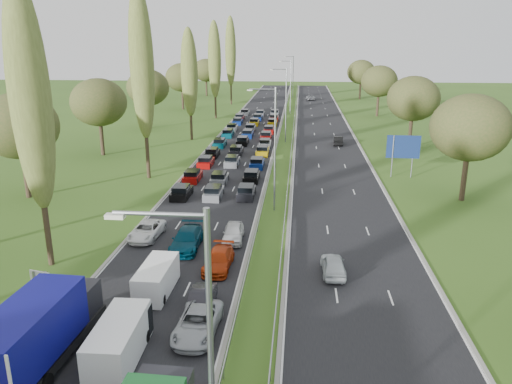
% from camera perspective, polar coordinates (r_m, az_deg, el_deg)
% --- Properties ---
extents(ground, '(260.00, 260.00, 0.00)m').
position_cam_1_polar(ground, '(85.32, 3.42, 5.96)').
color(ground, '#32531A').
rests_on(ground, ground).
extents(near_carriageway, '(10.50, 215.00, 0.04)m').
position_cam_1_polar(near_carriageway, '(88.21, -0.95, 6.34)').
color(near_carriageway, black).
rests_on(near_carriageway, ground).
extents(far_carriageway, '(10.50, 215.00, 0.04)m').
position_cam_1_polar(far_carriageway, '(87.86, 7.90, 6.14)').
color(far_carriageway, black).
rests_on(far_carriageway, ground).
extents(central_reservation, '(2.36, 215.00, 0.32)m').
position_cam_1_polar(central_reservation, '(87.68, 3.47, 6.61)').
color(central_reservation, gray).
rests_on(central_reservation, ground).
extents(lamp_columns, '(0.18, 140.18, 12.00)m').
position_cam_1_polar(lamp_columns, '(82.41, 3.45, 9.80)').
color(lamp_columns, gray).
rests_on(lamp_columns, ground).
extents(poplar_row, '(2.80, 127.80, 22.44)m').
position_cam_1_polar(poplar_row, '(74.32, -9.50, 13.78)').
color(poplar_row, '#2D2116').
rests_on(poplar_row, ground).
extents(woodland_left, '(8.00, 166.00, 11.10)m').
position_cam_1_polar(woodland_left, '(72.85, -18.55, 9.38)').
color(woodland_left, '#2D2116').
rests_on(woodland_left, ground).
extents(woodland_right, '(8.00, 153.00, 11.10)m').
position_cam_1_polar(woodland_right, '(72.99, 18.89, 9.36)').
color(woodland_right, '#2D2116').
rests_on(woodland_right, ground).
extents(traffic_queue_fill, '(9.13, 66.75, 0.80)m').
position_cam_1_polar(traffic_queue_fill, '(83.39, -1.28, 6.04)').
color(traffic_queue_fill, black).
rests_on(traffic_queue_fill, ground).
extents(near_car_2, '(2.46, 4.85, 1.32)m').
position_cam_1_polar(near_car_2, '(43.38, -12.39, -4.32)').
color(near_car_2, white).
rests_on(near_car_2, near_carriageway).
extents(near_car_7, '(2.26, 5.37, 1.55)m').
position_cam_1_polar(near_car_7, '(40.64, -7.92, -5.37)').
color(near_car_7, '#043649').
rests_on(near_car_7, near_carriageway).
extents(near_car_9, '(1.50, 4.15, 1.36)m').
position_cam_1_polar(near_car_9, '(31.57, -6.27, -12.33)').
color(near_car_9, black).
rests_on(near_car_9, near_carriageway).
extents(near_car_10, '(2.42, 5.00, 1.37)m').
position_cam_1_polar(near_car_10, '(29.47, -6.69, -14.63)').
color(near_car_10, '#A2A6AC').
rests_on(near_car_10, near_carriageway).
extents(near_car_11, '(2.03, 4.68, 1.34)m').
position_cam_1_polar(near_car_11, '(36.99, -4.30, -7.73)').
color(near_car_11, '#A82D0A').
rests_on(near_car_11, near_carriageway).
extents(near_car_12, '(1.84, 4.20, 1.41)m').
position_cam_1_polar(near_car_12, '(41.85, -2.61, -4.65)').
color(near_car_12, silver).
rests_on(near_car_12, near_carriageway).
extents(far_car_0, '(1.77, 4.12, 1.38)m').
position_cam_1_polar(far_car_0, '(36.46, 8.84, -8.24)').
color(far_car_0, silver).
rests_on(far_car_0, far_carriageway).
extents(far_car_1, '(1.72, 4.31, 1.39)m').
position_cam_1_polar(far_car_1, '(82.06, 9.38, 5.84)').
color(far_car_1, black).
rests_on(far_car_1, far_carriageway).
extents(far_car_2, '(2.72, 5.34, 1.44)m').
position_cam_1_polar(far_car_2, '(145.83, 6.26, 10.70)').
color(far_car_2, slate).
rests_on(far_car_2, far_carriageway).
extents(blue_lorry, '(2.60, 9.37, 3.96)m').
position_cam_1_polar(blue_lorry, '(28.19, -23.51, -14.46)').
color(blue_lorry, black).
rests_on(blue_lorry, near_carriageway).
extents(white_van_front, '(2.09, 5.34, 2.15)m').
position_cam_1_polar(white_van_front, '(28.16, -15.24, -15.86)').
color(white_van_front, white).
rests_on(white_van_front, near_carriageway).
extents(white_van_rear, '(1.90, 4.84, 1.94)m').
position_cam_1_polar(white_van_rear, '(34.28, -11.19, -9.53)').
color(white_van_rear, white).
rests_on(white_van_rear, near_carriageway).
extents(info_sign, '(1.48, 0.46, 2.10)m').
position_cam_1_polar(info_sign, '(35.04, -23.40, -9.39)').
color(info_sign, gray).
rests_on(info_sign, ground).
extents(direction_sign, '(4.00, 0.25, 5.20)m').
position_cam_1_polar(direction_sign, '(63.28, 16.47, 4.77)').
color(direction_sign, gray).
rests_on(direction_sign, ground).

